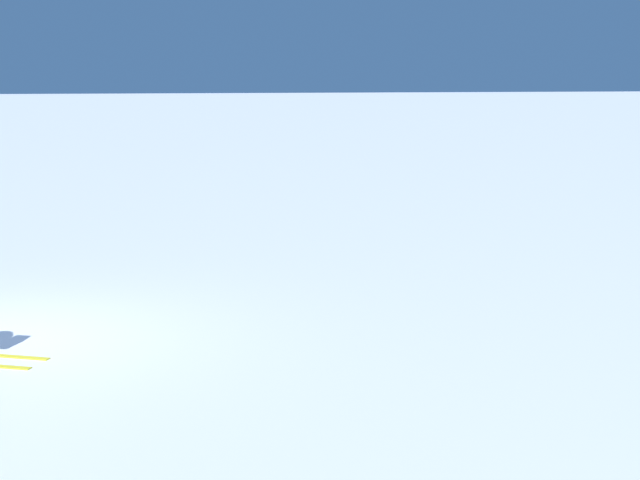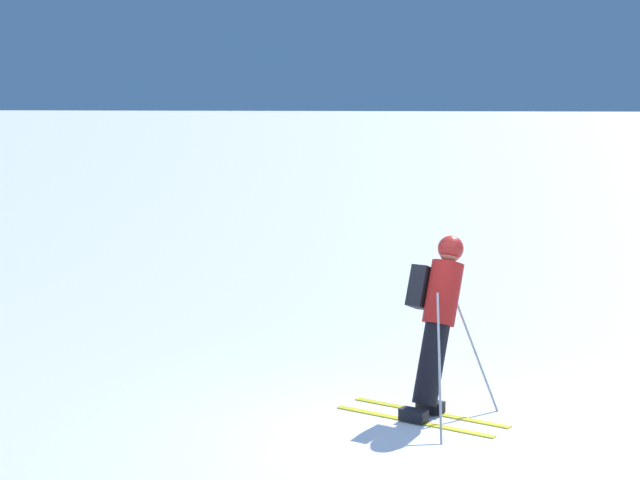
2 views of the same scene
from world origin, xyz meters
name	(u,v)px [view 2 (image 2 of 2)]	position (x,y,z in m)	size (l,w,h in m)	color
ground_plane	(421,439)	(0.00, 0.00, 0.00)	(300.00, 300.00, 0.00)	white
skier	(437,313)	(1.02, -0.14, 1.02)	(1.55, 1.79, 1.86)	yellow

